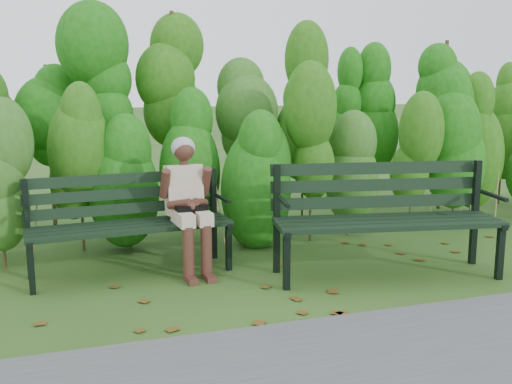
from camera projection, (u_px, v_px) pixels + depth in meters
name	position (u px, v px, depth m)	size (l,w,h in m)	color
ground	(268.00, 282.00, 5.32)	(80.00, 80.00, 0.00)	#27451A
hedge_band	(215.00, 126.00, 6.84)	(11.04, 1.67, 2.42)	#47381E
leaf_litter	(216.00, 285.00, 5.22)	(6.04, 2.17, 0.01)	#573D13
bench_left	(128.00, 215.00, 5.52)	(1.86, 0.73, 0.91)	black
bench_right	(384.00, 209.00, 5.48)	(2.12, 1.01, 1.02)	black
seated_woman	(188.00, 196.00, 5.51)	(0.49, 0.71, 1.25)	#BEA895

